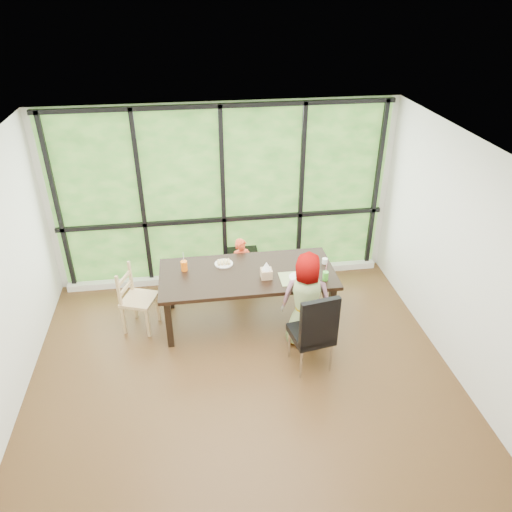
{
  "coord_description": "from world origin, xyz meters",
  "views": [
    {
      "loc": [
        -0.47,
        -4.28,
        4.15
      ],
      "look_at": [
        0.3,
        0.98,
        1.05
      ],
      "focal_mm": 34.07,
      "sensor_mm": 36.0,
      "label": 1
    }
  ],
  "objects_px": {
    "dining_table": "(248,296)",
    "chair_interior_leather": "(311,329)",
    "chair_window_leather": "(242,249)",
    "tissue_box": "(266,274)",
    "child_older": "(308,300)",
    "white_mug": "(325,261)",
    "plate_near": "(298,277)",
    "child_toddler": "(242,267)",
    "chair_end_beech": "(139,299)",
    "orange_cup": "(184,266)",
    "green_cup": "(325,276)",
    "plate_far": "(224,264)"
  },
  "relations": [
    {
      "from": "orange_cup",
      "to": "chair_interior_leather",
      "type": "bearing_deg",
      "value": -39.43
    },
    {
      "from": "chair_window_leather",
      "to": "green_cup",
      "type": "height_order",
      "value": "chair_window_leather"
    },
    {
      "from": "chair_interior_leather",
      "to": "child_older",
      "type": "height_order",
      "value": "child_older"
    },
    {
      "from": "green_cup",
      "to": "white_mug",
      "type": "distance_m",
      "value": 0.41
    },
    {
      "from": "chair_interior_leather",
      "to": "child_older",
      "type": "xyz_separation_m",
      "value": [
        0.06,
        0.43,
        0.11
      ]
    },
    {
      "from": "chair_end_beech",
      "to": "child_toddler",
      "type": "distance_m",
      "value": 1.55
    },
    {
      "from": "green_cup",
      "to": "chair_end_beech",
      "type": "bearing_deg",
      "value": 171.76
    },
    {
      "from": "dining_table",
      "to": "child_older",
      "type": "height_order",
      "value": "child_older"
    },
    {
      "from": "chair_window_leather",
      "to": "plate_far",
      "type": "height_order",
      "value": "chair_window_leather"
    },
    {
      "from": "dining_table",
      "to": "plate_near",
      "type": "relative_size",
      "value": 9.96
    },
    {
      "from": "chair_window_leather",
      "to": "plate_near",
      "type": "xyz_separation_m",
      "value": [
        0.58,
        -1.23,
        0.22
      ]
    },
    {
      "from": "orange_cup",
      "to": "white_mug",
      "type": "bearing_deg",
      "value": -2.96
    },
    {
      "from": "chair_window_leather",
      "to": "dining_table",
      "type": "bearing_deg",
      "value": -91.37
    },
    {
      "from": "child_older",
      "to": "plate_far",
      "type": "height_order",
      "value": "child_older"
    },
    {
      "from": "white_mug",
      "to": "chair_interior_leather",
      "type": "bearing_deg",
      "value": -112.17
    },
    {
      "from": "chair_interior_leather",
      "to": "orange_cup",
      "type": "relative_size",
      "value": 7.89
    },
    {
      "from": "chair_interior_leather",
      "to": "green_cup",
      "type": "xyz_separation_m",
      "value": [
        0.34,
        0.69,
        0.27
      ]
    },
    {
      "from": "child_toddler",
      "to": "plate_near",
      "type": "bearing_deg",
      "value": -69.71
    },
    {
      "from": "plate_far",
      "to": "white_mug",
      "type": "relative_size",
      "value": 3.29
    },
    {
      "from": "dining_table",
      "to": "plate_near",
      "type": "height_order",
      "value": "plate_near"
    },
    {
      "from": "plate_near",
      "to": "white_mug",
      "type": "bearing_deg",
      "value": 33.73
    },
    {
      "from": "chair_window_leather",
      "to": "plate_near",
      "type": "relative_size",
      "value": 4.68
    },
    {
      "from": "dining_table",
      "to": "plate_far",
      "type": "xyz_separation_m",
      "value": [
        -0.29,
        0.26,
        0.38
      ]
    },
    {
      "from": "orange_cup",
      "to": "tissue_box",
      "type": "height_order",
      "value": "orange_cup"
    },
    {
      "from": "child_toddler",
      "to": "green_cup",
      "type": "xyz_separation_m",
      "value": [
        0.96,
        -0.95,
        0.36
      ]
    },
    {
      "from": "orange_cup",
      "to": "white_mug",
      "type": "distance_m",
      "value": 1.89
    },
    {
      "from": "plate_far",
      "to": "plate_near",
      "type": "distance_m",
      "value": 1.03
    },
    {
      "from": "tissue_box",
      "to": "child_older",
      "type": "bearing_deg",
      "value": -43.32
    },
    {
      "from": "chair_window_leather",
      "to": "tissue_box",
      "type": "xyz_separation_m",
      "value": [
        0.17,
        -1.17,
        0.27
      ]
    },
    {
      "from": "dining_table",
      "to": "orange_cup",
      "type": "relative_size",
      "value": 16.79
    },
    {
      "from": "chair_end_beech",
      "to": "white_mug",
      "type": "xyz_separation_m",
      "value": [
        2.5,
        0.05,
        0.34
      ]
    },
    {
      "from": "chair_window_leather",
      "to": "orange_cup",
      "type": "xyz_separation_m",
      "value": [
        -0.87,
        -0.84,
        0.28
      ]
    },
    {
      "from": "orange_cup",
      "to": "plate_near",
      "type": "bearing_deg",
      "value": -15.09
    },
    {
      "from": "chair_window_leather",
      "to": "orange_cup",
      "type": "relative_size",
      "value": 7.89
    },
    {
      "from": "dining_table",
      "to": "chair_interior_leather",
      "type": "distance_m",
      "value": 1.2
    },
    {
      "from": "chair_end_beech",
      "to": "white_mug",
      "type": "height_order",
      "value": "chair_end_beech"
    },
    {
      "from": "plate_near",
      "to": "orange_cup",
      "type": "xyz_separation_m",
      "value": [
        -1.44,
        0.39,
        0.06
      ]
    },
    {
      "from": "child_toddler",
      "to": "plate_near",
      "type": "relative_size",
      "value": 3.92
    },
    {
      "from": "chair_end_beech",
      "to": "child_older",
      "type": "relative_size",
      "value": 0.7
    },
    {
      "from": "white_mug",
      "to": "plate_near",
      "type": "bearing_deg",
      "value": -146.27
    },
    {
      "from": "plate_near",
      "to": "orange_cup",
      "type": "bearing_deg",
      "value": 164.91
    },
    {
      "from": "chair_window_leather",
      "to": "chair_end_beech",
      "type": "xyz_separation_m",
      "value": [
        -1.49,
        -0.99,
        -0.09
      ]
    },
    {
      "from": "green_cup",
      "to": "white_mug",
      "type": "xyz_separation_m",
      "value": [
        0.1,
        0.4,
        -0.02
      ]
    },
    {
      "from": "chair_end_beech",
      "to": "plate_far",
      "type": "relative_size",
      "value": 3.66
    },
    {
      "from": "child_toddler",
      "to": "white_mug",
      "type": "bearing_deg",
      "value": -43.7
    },
    {
      "from": "chair_interior_leather",
      "to": "plate_far",
      "type": "distance_m",
      "value": 1.57
    },
    {
      "from": "chair_window_leather",
      "to": "orange_cup",
      "type": "height_order",
      "value": "chair_window_leather"
    },
    {
      "from": "dining_table",
      "to": "white_mug",
      "type": "distance_m",
      "value": 1.15
    },
    {
      "from": "plate_near",
      "to": "plate_far",
      "type": "bearing_deg",
      "value": 152.83
    },
    {
      "from": "plate_far",
      "to": "orange_cup",
      "type": "xyz_separation_m",
      "value": [
        -0.53,
        -0.08,
        0.06
      ]
    }
  ]
}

